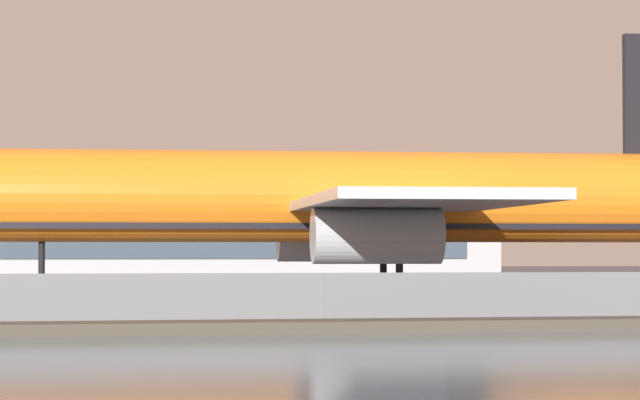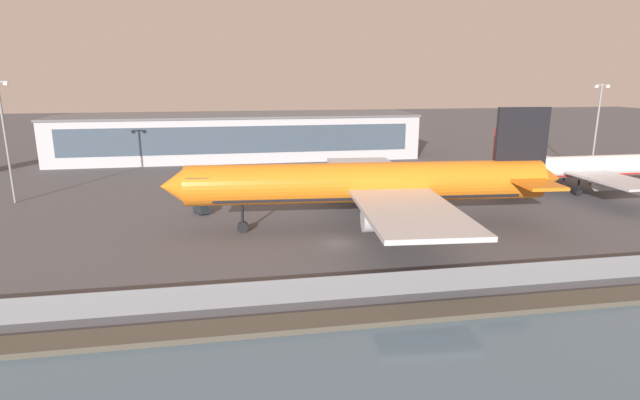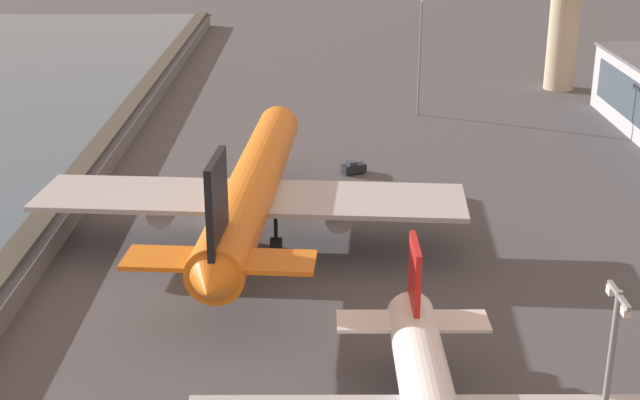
% 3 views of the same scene
% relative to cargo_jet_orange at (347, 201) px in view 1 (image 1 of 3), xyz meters
% --- Properties ---
extents(ground_plane, '(500.00, 500.00, 0.00)m').
position_rel_cargo_jet_orange_xyz_m(ground_plane, '(-5.71, -5.30, -6.32)').
color(ground_plane, '#4C4C51').
extents(shoreline_seawall, '(320.00, 3.00, 0.50)m').
position_rel_cargo_jet_orange_xyz_m(shoreline_seawall, '(-5.71, -25.80, -6.07)').
color(shoreline_seawall, '#474238').
rests_on(shoreline_seawall, ground).
extents(perimeter_fence, '(280.00, 0.10, 2.38)m').
position_rel_cargo_jet_orange_xyz_m(perimeter_fence, '(-5.71, -21.30, -5.13)').
color(perimeter_fence, slate).
rests_on(perimeter_fence, ground).
extents(cargo_jet_orange, '(54.93, 47.03, 16.55)m').
position_rel_cargo_jet_orange_xyz_m(cargo_jet_orange, '(0.00, 0.00, 0.00)').
color(cargo_jet_orange, orange).
rests_on(cargo_jet_orange, ground).
extents(terminal_building, '(89.74, 21.23, 11.12)m').
position_rel_cargo_jet_orange_xyz_m(terminal_building, '(-16.94, 65.87, -0.75)').
color(terminal_building, '#B2B2B7').
rests_on(terminal_building, ground).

